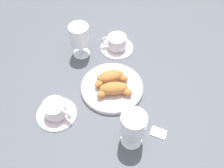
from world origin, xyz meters
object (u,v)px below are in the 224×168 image
juice_glass_right (79,36)px  coffee_cup_near (56,110)px  pastry_plate (112,87)px  croissant_large (110,77)px  sugar_packet (159,133)px  croissant_small (114,89)px  juice_glass_left (133,126)px  coffee_cup_far (117,43)px

juice_glass_right → coffee_cup_near: bearing=85.4°
pastry_plate → croissant_large: size_ratio=1.81×
juice_glass_right → sugar_packet: juice_glass_right is taller
croissant_small → juice_glass_left: (-0.08, 0.16, 0.05)m
croissant_large → juice_glass_right: (0.14, -0.14, 0.06)m
pastry_plate → juice_glass_right: (0.15, -0.16, 0.09)m
juice_glass_left → juice_glass_right: size_ratio=1.00×
croissant_large → croissant_small: 0.05m
croissant_large → sugar_packet: size_ratio=2.50×
coffee_cup_near → croissant_small: bearing=-150.3°
croissant_large → juice_glass_left: 0.24m
croissant_large → coffee_cup_near: same height
coffee_cup_far → croissant_small: bearing=94.9°
croissant_small → juice_glass_left: bearing=115.1°
croissant_large → coffee_cup_far: size_ratio=0.92×
coffee_cup_far → pastry_plate: bearing=92.6°
croissant_small → coffee_cup_near: (0.18, 0.10, -0.01)m
croissant_large → croissant_small: size_ratio=0.94×
croissant_small → coffee_cup_far: same height
croissant_large → coffee_cup_near: (0.16, 0.15, -0.01)m
pastry_plate → croissant_small: size_ratio=1.70×
coffee_cup_near → coffee_cup_far: bearing=-115.0°
juice_glass_left → juice_glass_right: same height
juice_glass_right → sugar_packet: (-0.32, 0.32, -0.09)m
juice_glass_left → croissant_large: bearing=-65.6°
pastry_plate → croissant_small: bearing=111.6°
pastry_plate → juice_glass_right: 0.24m
pastry_plate → juice_glass_left: bearing=114.6°
coffee_cup_far → coffee_cup_near: bearing=65.0°
coffee_cup_near → sugar_packet: (-0.34, 0.02, -0.02)m
croissant_small → juice_glass_left: size_ratio=0.95×
croissant_small → coffee_cup_near: bearing=29.7°
croissant_small → sugar_packet: 0.21m
pastry_plate → juice_glass_left: 0.23m
coffee_cup_far → sugar_packet: bearing=116.2°
croissant_large → coffee_cup_far: bearing=-89.9°
pastry_plate → coffee_cup_far: size_ratio=1.67×
croissant_small → coffee_cup_far: (0.02, -0.24, -0.01)m
croissant_large → juice_glass_right: juice_glass_right is taller
pastry_plate → juice_glass_right: juice_glass_right is taller
coffee_cup_near → pastry_plate: bearing=-142.3°
croissant_small → juice_glass_right: juice_glass_right is taller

